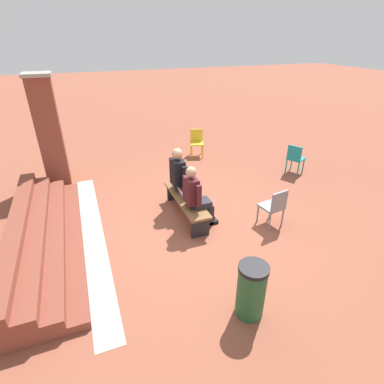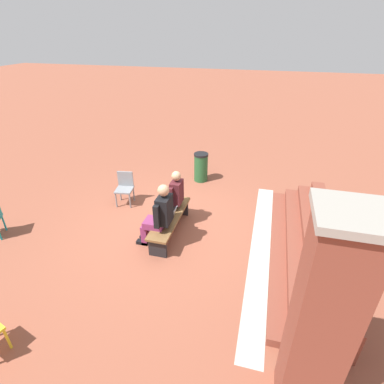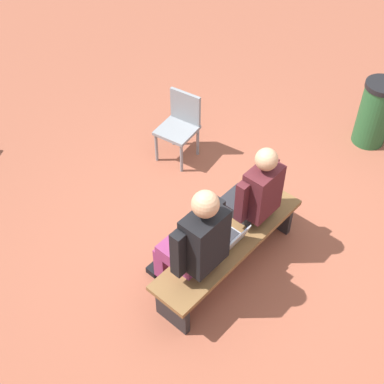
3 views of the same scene
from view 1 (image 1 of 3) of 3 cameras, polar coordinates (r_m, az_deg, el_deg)
name	(u,v)px [view 1 (image 1 of 3)]	position (r m, az deg, el deg)	size (l,w,h in m)	color
ground_plane	(195,220)	(6.51, 0.61, -5.32)	(60.00, 60.00, 0.00)	brown
concrete_strip	(93,235)	(6.38, -18.32, -7.73)	(5.29, 0.40, 0.01)	#B7B2A8
brick_steps	(39,236)	(6.34, -27.18, -7.45)	(4.49, 1.20, 0.60)	brown
brick_pillar_left_of_steps	(49,131)	(8.46, -25.55, 10.41)	(0.64, 0.64, 2.78)	brown
bench	(186,202)	(6.47, -1.12, -1.89)	(1.80, 0.44, 0.45)	brown
person_student	(196,195)	(5.98, 0.79, -0.57)	(0.54, 0.68, 1.34)	#232328
person_adult	(183,177)	(6.66, -1.80, 2.90)	(0.60, 0.75, 1.44)	#7F2D5B
laptop	(185,196)	(6.41, -1.30, -0.69)	(0.32, 0.29, 0.21)	#9EA0A5
plastic_chair_far_left	(295,157)	(8.99, 19.05, 6.27)	(0.57, 0.57, 0.84)	teal
plastic_chair_by_pillar	(197,141)	(9.87, 0.90, 9.70)	(0.52, 0.52, 0.84)	gold
plastic_chair_foreground	(274,205)	(6.31, 15.42, -2.49)	(0.48, 0.48, 0.84)	gray
litter_bin	(251,290)	(4.43, 11.20, -17.89)	(0.42, 0.42, 0.86)	#23562D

